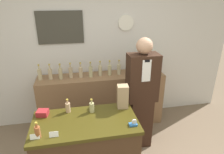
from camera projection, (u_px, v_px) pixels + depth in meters
The scene contains 24 objects.
back_wall at pixel (93, 49), 3.53m from camera, with size 5.20×0.09×2.70m.
back_shelf at pixel (102, 100), 3.62m from camera, with size 2.18×0.45×0.96m.
display_counter at pixel (87, 153), 2.43m from camera, with size 1.19×0.64×0.93m.
shopkeeper at pixel (141, 96), 2.96m from camera, with size 0.44×0.27×1.73m.
potted_plant at pixel (150, 62), 3.51m from camera, with size 0.26×0.26×0.36m.
paper_bag at pixel (123, 96), 2.48m from camera, with size 0.15×0.14×0.30m.
tape_dispenser at pixel (133, 123), 2.17m from camera, with size 0.09×0.06×0.07m.
price_card_left at pixel (35, 137), 1.96m from camera, with size 0.09×0.02×0.06m.
price_card_right at pixel (54, 134), 1.99m from camera, with size 0.09×0.02×0.06m.
gift_box at pixel (43, 113), 2.35m from camera, with size 0.15×0.14×0.06m.
counter_bottle_0 at pixel (37, 132), 1.97m from camera, with size 0.06×0.06×0.18m.
counter_bottle_1 at pixel (68, 107), 2.40m from camera, with size 0.06×0.06×0.18m.
counter_bottle_2 at pixel (92, 107), 2.40m from camera, with size 0.06×0.06×0.18m.
shelf_bottle_0 at pixel (40, 74), 3.23m from camera, with size 0.06×0.06×0.26m.
shelf_bottle_1 at pixel (50, 73), 3.26m from camera, with size 0.06×0.06×0.26m.
shelf_bottle_2 at pixel (61, 73), 3.27m from camera, with size 0.06×0.06×0.26m.
shelf_bottle_3 at pixel (71, 72), 3.31m from camera, with size 0.06×0.06×0.26m.
shelf_bottle_4 at pixel (81, 72), 3.33m from camera, with size 0.06×0.06×0.26m.
shelf_bottle_5 at pixel (91, 71), 3.35m from camera, with size 0.06×0.06×0.26m.
shelf_bottle_6 at pixel (100, 70), 3.40m from camera, with size 0.06×0.06×0.26m.
shelf_bottle_7 at pixel (110, 70), 3.43m from camera, with size 0.06×0.06×0.26m.
shelf_bottle_8 at pixel (119, 69), 3.45m from camera, with size 0.06×0.06×0.26m.
shelf_bottle_9 at pixel (128, 69), 3.47m from camera, with size 0.06×0.06×0.26m.
shelf_bottle_10 at pixel (137, 68), 3.51m from camera, with size 0.06×0.06×0.26m.
Camera 1 is at (-0.35, -1.45, 2.25)m, focal length 32.00 mm.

